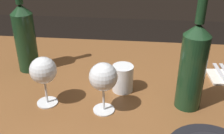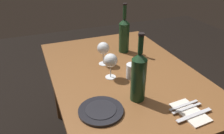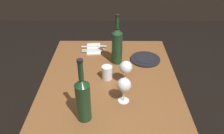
{
  "view_description": "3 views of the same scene",
  "coord_description": "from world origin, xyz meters",
  "px_view_note": "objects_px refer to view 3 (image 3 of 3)",
  "views": [
    {
      "loc": [
        0.13,
        -0.78,
        1.26
      ],
      "look_at": [
        0.06,
        -0.05,
        0.86
      ],
      "focal_mm": 44.29,
      "sensor_mm": 36.0,
      "label": 1
    },
    {
      "loc": [
        1.15,
        -0.53,
        1.47
      ],
      "look_at": [
        0.01,
        -0.08,
        0.79
      ],
      "focal_mm": 35.91,
      "sensor_mm": 36.0,
      "label": 2
    },
    {
      "loc": [
        -1.19,
        -0.02,
        1.65
      ],
      "look_at": [
        0.08,
        -0.01,
        0.83
      ],
      "focal_mm": 37.21,
      "sensor_mm": 36.0,
      "label": 3
    }
  ],
  "objects_px": {
    "wine_bottle": "(83,98)",
    "table_knife": "(94,46)",
    "wine_bottle_second": "(117,45)",
    "fork_outer": "(93,51)",
    "dinner_plate": "(145,59)",
    "wine_glass_right": "(124,85)",
    "folded_napkin": "(94,49)",
    "fork_inner": "(93,50)",
    "water_tumbler": "(107,73)",
    "wine_glass_left": "(126,68)"
  },
  "relations": [
    {
      "from": "fork_inner",
      "to": "dinner_plate",
      "type": "bearing_deg",
      "value": -109.66
    },
    {
      "from": "wine_bottle_second",
      "to": "water_tumbler",
      "type": "bearing_deg",
      "value": 161.88
    },
    {
      "from": "wine_bottle",
      "to": "table_knife",
      "type": "xyz_separation_m",
      "value": [
        0.81,
        0.01,
        -0.13
      ]
    },
    {
      "from": "dinner_plate",
      "to": "folded_napkin",
      "type": "distance_m",
      "value": 0.44
    },
    {
      "from": "dinner_plate",
      "to": "wine_glass_right",
      "type": "bearing_deg",
      "value": 158.81
    },
    {
      "from": "wine_glass_left",
      "to": "dinner_plate",
      "type": "xyz_separation_m",
      "value": [
        0.29,
        -0.16,
        -0.11
      ]
    },
    {
      "from": "wine_bottle",
      "to": "wine_bottle_second",
      "type": "relative_size",
      "value": 0.99
    },
    {
      "from": "fork_outer",
      "to": "table_knife",
      "type": "distance_m",
      "value": 0.08
    },
    {
      "from": "water_tumbler",
      "to": "wine_glass_left",
      "type": "bearing_deg",
      "value": -112.01
    },
    {
      "from": "wine_glass_right",
      "to": "wine_bottle_second",
      "type": "distance_m",
      "value": 0.44
    },
    {
      "from": "wine_glass_left",
      "to": "fork_inner",
      "type": "xyz_separation_m",
      "value": [
        0.43,
        0.24,
        -0.11
      ]
    },
    {
      "from": "wine_bottle_second",
      "to": "fork_outer",
      "type": "height_order",
      "value": "wine_bottle_second"
    },
    {
      "from": "water_tumbler",
      "to": "fork_inner",
      "type": "xyz_separation_m",
      "value": [
        0.38,
        0.12,
        -0.03
      ]
    },
    {
      "from": "wine_glass_right",
      "to": "fork_outer",
      "type": "bearing_deg",
      "value": 20.64
    },
    {
      "from": "wine_bottle",
      "to": "table_knife",
      "type": "relative_size",
      "value": 1.75
    },
    {
      "from": "fork_outer",
      "to": "folded_napkin",
      "type": "bearing_deg",
      "value": 0.0
    },
    {
      "from": "folded_napkin",
      "to": "fork_inner",
      "type": "relative_size",
      "value": 1.09
    },
    {
      "from": "wine_glass_left",
      "to": "table_knife",
      "type": "distance_m",
      "value": 0.55
    },
    {
      "from": "folded_napkin",
      "to": "table_knife",
      "type": "height_order",
      "value": "table_knife"
    },
    {
      "from": "wine_glass_left",
      "to": "water_tumbler",
      "type": "height_order",
      "value": "wine_glass_left"
    },
    {
      "from": "wine_bottle",
      "to": "dinner_plate",
      "type": "relative_size",
      "value": 1.63
    },
    {
      "from": "dinner_plate",
      "to": "table_knife",
      "type": "height_order",
      "value": "dinner_plate"
    },
    {
      "from": "wine_bottle_second",
      "to": "wine_glass_right",
      "type": "bearing_deg",
      "value": -175.53
    },
    {
      "from": "wine_bottle",
      "to": "fork_inner",
      "type": "distance_m",
      "value": 0.76
    },
    {
      "from": "wine_bottle_second",
      "to": "water_tumbler",
      "type": "xyz_separation_m",
      "value": [
        -0.21,
        0.07,
        -0.1
      ]
    },
    {
      "from": "wine_glass_right",
      "to": "wine_bottle",
      "type": "xyz_separation_m",
      "value": [
        -0.14,
        0.22,
        0.02
      ]
    },
    {
      "from": "wine_bottle",
      "to": "fork_inner",
      "type": "xyz_separation_m",
      "value": [
        0.75,
        0.01,
        -0.13
      ]
    },
    {
      "from": "wine_glass_left",
      "to": "water_tumbler",
      "type": "relative_size",
      "value": 1.76
    },
    {
      "from": "wine_glass_right",
      "to": "fork_outer",
      "type": "height_order",
      "value": "wine_glass_right"
    },
    {
      "from": "wine_glass_right",
      "to": "fork_inner",
      "type": "xyz_separation_m",
      "value": [
        0.62,
        0.22,
        -0.11
      ]
    },
    {
      "from": "wine_glass_right",
      "to": "table_knife",
      "type": "height_order",
      "value": "wine_glass_right"
    },
    {
      "from": "table_knife",
      "to": "wine_glass_left",
      "type": "bearing_deg",
      "value": -153.64
    },
    {
      "from": "wine_glass_left",
      "to": "water_tumbler",
      "type": "distance_m",
      "value": 0.15
    },
    {
      "from": "fork_inner",
      "to": "table_knife",
      "type": "relative_size",
      "value": 0.86
    },
    {
      "from": "wine_glass_right",
      "to": "folded_napkin",
      "type": "height_order",
      "value": "wine_glass_right"
    },
    {
      "from": "water_tumbler",
      "to": "table_knife",
      "type": "relative_size",
      "value": 0.43
    },
    {
      "from": "wine_bottle_second",
      "to": "wine_bottle",
      "type": "bearing_deg",
      "value": 162.66
    },
    {
      "from": "wine_bottle_second",
      "to": "fork_outer",
      "type": "distance_m",
      "value": 0.27
    },
    {
      "from": "wine_glass_left",
      "to": "dinner_plate",
      "type": "bearing_deg",
      "value": -29.7
    },
    {
      "from": "water_tumbler",
      "to": "fork_outer",
      "type": "bearing_deg",
      "value": 18.55
    },
    {
      "from": "wine_glass_left",
      "to": "fork_inner",
      "type": "distance_m",
      "value": 0.51
    },
    {
      "from": "folded_napkin",
      "to": "table_knife",
      "type": "bearing_deg",
      "value": 0.0
    },
    {
      "from": "folded_napkin",
      "to": "table_knife",
      "type": "distance_m",
      "value": 0.03
    },
    {
      "from": "wine_glass_left",
      "to": "table_knife",
      "type": "bearing_deg",
      "value": 26.36
    },
    {
      "from": "folded_napkin",
      "to": "fork_inner",
      "type": "xyz_separation_m",
      "value": [
        -0.02,
        0.0,
        0.01
      ]
    },
    {
      "from": "wine_bottle_second",
      "to": "dinner_plate",
      "type": "height_order",
      "value": "wine_bottle_second"
    },
    {
      "from": "fork_inner",
      "to": "wine_glass_left",
      "type": "bearing_deg",
      "value": -150.81
    },
    {
      "from": "wine_glass_right",
      "to": "water_tumbler",
      "type": "bearing_deg",
      "value": 23.75
    },
    {
      "from": "wine_bottle",
      "to": "fork_outer",
      "type": "xyz_separation_m",
      "value": [
        0.73,
        0.01,
        -0.13
      ]
    },
    {
      "from": "fork_inner",
      "to": "table_knife",
      "type": "bearing_deg",
      "value": 0.0
    }
  ]
}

